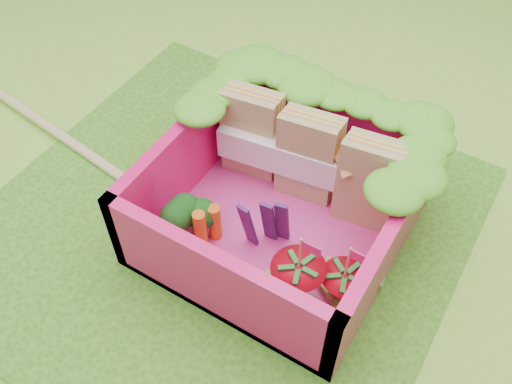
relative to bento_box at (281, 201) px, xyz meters
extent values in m
plane|color=#8CCE3A|center=(-0.31, -0.14, -0.31)|extent=(14.00, 14.00, 0.00)
cube|color=#458D1F|center=(-0.31, -0.14, -0.29)|extent=(2.60, 2.60, 0.03)
cube|color=#E03996|center=(0.00, 0.00, -0.25)|extent=(1.30, 1.30, 0.05)
cube|color=#FA156D|center=(0.00, 0.61, 0.00)|extent=(1.30, 0.07, 0.55)
cube|color=#FA156D|center=(0.00, -0.61, 0.00)|extent=(1.30, 0.07, 0.55)
cube|color=#FA156D|center=(-0.61, 0.00, 0.00)|extent=(0.07, 1.30, 0.55)
cube|color=#FA156D|center=(0.61, 0.00, 0.00)|extent=(0.07, 1.30, 0.55)
ellipsoid|color=#3B9D1C|center=(-0.50, 0.58, 0.33)|extent=(0.30, 0.30, 0.11)
ellipsoid|color=#3B9D1C|center=(-0.33, 0.58, 0.33)|extent=(0.30, 0.30, 0.11)
ellipsoid|color=#3B9D1C|center=(-0.17, 0.58, 0.33)|extent=(0.30, 0.30, 0.11)
ellipsoid|color=#3B9D1C|center=(0.00, 0.58, 0.33)|extent=(0.30, 0.30, 0.11)
ellipsoid|color=#3B9D1C|center=(0.17, 0.58, 0.33)|extent=(0.30, 0.30, 0.11)
ellipsoid|color=#3B9D1C|center=(0.33, 0.58, 0.33)|extent=(0.30, 0.30, 0.11)
ellipsoid|color=#3B9D1C|center=(0.50, 0.58, 0.33)|extent=(0.30, 0.30, 0.11)
ellipsoid|color=#3B9D1C|center=(-0.58, 0.10, 0.33)|extent=(0.27, 0.27, 0.10)
ellipsoid|color=#3B9D1C|center=(-0.58, 0.24, 0.33)|extent=(0.27, 0.27, 0.10)
ellipsoid|color=#3B9D1C|center=(-0.58, 0.38, 0.33)|extent=(0.27, 0.27, 0.10)
ellipsoid|color=#3B9D1C|center=(-0.58, 0.52, 0.33)|extent=(0.27, 0.27, 0.10)
ellipsoid|color=#3B9D1C|center=(0.58, 0.10, 0.33)|extent=(0.27, 0.27, 0.10)
ellipsoid|color=#3B9D1C|center=(0.58, 0.24, 0.33)|extent=(0.27, 0.27, 0.10)
ellipsoid|color=#3B9D1C|center=(0.58, 0.38, 0.33)|extent=(0.27, 0.27, 0.10)
ellipsoid|color=#3B9D1C|center=(0.58, 0.52, 0.33)|extent=(0.27, 0.27, 0.10)
cube|color=tan|center=(-0.37, 0.31, 0.07)|extent=(0.35, 0.19, 0.59)
cube|color=tan|center=(0.00, 0.31, 0.07)|extent=(0.35, 0.19, 0.59)
cube|color=tan|center=(0.37, 0.31, 0.07)|extent=(0.35, 0.19, 0.59)
cube|color=white|center=(0.00, 0.31, 0.04)|extent=(1.07, 0.31, 0.20)
cylinder|color=#71AB53|center=(-0.42, -0.29, -0.16)|extent=(0.12, 0.12, 0.13)
ellipsoid|color=#124612|center=(-0.42, -0.29, -0.03)|extent=(0.34, 0.34, 0.12)
cylinder|color=#FF5D15|center=(-0.30, -0.34, -0.09)|extent=(0.07, 0.07, 0.27)
cylinder|color=#FF5D15|center=(-0.27, -0.25, -0.10)|extent=(0.07, 0.07, 0.25)
cube|color=#3F1855|center=(-0.08, -0.21, -0.04)|extent=(0.07, 0.03, 0.38)
cube|color=#3F1855|center=(0.00, -0.13, -0.04)|extent=(0.07, 0.03, 0.38)
cube|color=#3F1855|center=(0.06, -0.10, -0.04)|extent=(0.07, 0.03, 0.38)
cone|color=red|center=(0.30, -0.35, -0.09)|extent=(0.28, 0.28, 0.28)
cylinder|color=tan|center=(0.30, -0.35, 0.17)|extent=(0.01, 0.01, 0.24)
cube|color=#E4266E|center=(0.35, -0.35, 0.25)|extent=(0.10, 0.01, 0.06)
cone|color=red|center=(0.50, -0.26, -0.11)|extent=(0.24, 0.24, 0.24)
cylinder|color=tan|center=(0.50, -0.26, 0.13)|extent=(0.01, 0.01, 0.24)
cube|color=#E4266E|center=(0.55, -0.26, 0.21)|extent=(0.10, 0.01, 0.06)
cube|color=green|center=(0.50, -0.09, -0.20)|extent=(0.33, 0.12, 0.05)
cube|color=green|center=(0.50, -0.29, -0.20)|extent=(0.31, 0.23, 0.05)
cube|color=green|center=(0.17, -0.34, -0.20)|extent=(0.24, 0.30, 0.05)
cube|color=#E5C57E|center=(-1.27, -0.14, -0.25)|extent=(2.41, 0.37, 0.05)
cube|color=#E5C57E|center=(-1.22, -0.13, -0.25)|extent=(2.41, 0.37, 0.05)
camera|label=1|loc=(0.89, -1.72, 2.38)|focal=40.00mm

